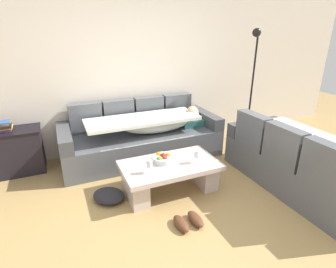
{
  "coord_description": "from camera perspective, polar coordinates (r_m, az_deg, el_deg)",
  "views": [
    {
      "loc": [
        -1.19,
        -2.09,
        1.91
      ],
      "look_at": [
        0.18,
        1.08,
        0.55
      ],
      "focal_mm": 28.2,
      "sensor_mm": 36.0,
      "label": 1
    }
  ],
  "objects": [
    {
      "name": "book_stack_on_cabinet",
      "position": [
        4.18,
        -31.77,
        1.42
      ],
      "size": [
        0.17,
        0.23,
        0.13
      ],
      "color": "#72337F",
      "rests_on": "side_cabinet"
    },
    {
      "name": "crumpled_garment",
      "position": [
        3.33,
        -12.65,
        -12.87
      ],
      "size": [
        0.5,
        0.51,
        0.12
      ],
      "primitive_type": "ellipsoid",
      "rotation": [
        0.0,
        0.0,
        2.27
      ],
      "color": "#232328",
      "rests_on": "ground_plane"
    },
    {
      "name": "coffee_table",
      "position": [
        3.34,
        0.42,
        -8.49
      ],
      "size": [
        1.2,
        0.68,
        0.38
      ],
      "color": "beige",
      "rests_on": "ground_plane"
    },
    {
      "name": "wine_glass_near_right",
      "position": [
        3.25,
        6.18,
        -4.4
      ],
      "size": [
        0.07,
        0.07,
        0.17
      ],
      "color": "silver",
      "rests_on": "coffee_table"
    },
    {
      "name": "couch_along_wall",
      "position": [
        4.21,
        -5.19,
        -0.66
      ],
      "size": [
        2.44,
        0.92,
        0.88
      ],
      "color": "#52555C",
      "rests_on": "ground_plane"
    },
    {
      "name": "couch_near_window",
      "position": [
        3.76,
        27.11,
        -5.81
      ],
      "size": [
        0.92,
        2.02,
        0.88
      ],
      "rotation": [
        0.0,
        0.0,
        1.57
      ],
      "color": "#52555C",
      "rests_on": "ground_plane"
    },
    {
      "name": "pair_of_shoes",
      "position": [
        2.92,
        4.41,
        -18.29
      ],
      "size": [
        0.29,
        0.28,
        0.09
      ],
      "color": "#59331E",
      "rests_on": "ground_plane"
    },
    {
      "name": "floor_lamp",
      "position": [
        4.89,
        17.72,
        11.14
      ],
      "size": [
        0.33,
        0.31,
        1.95
      ],
      "color": "black",
      "rests_on": "ground_plane"
    },
    {
      "name": "fruit_bowl",
      "position": [
        3.3,
        -1.05,
        -5.25
      ],
      "size": [
        0.28,
        0.28,
        0.1
      ],
      "color": "silver",
      "rests_on": "coffee_table"
    },
    {
      "name": "ground_plane",
      "position": [
        3.07,
        5.11,
        -17.03
      ],
      "size": [
        14.0,
        14.0,
        0.0
      ],
      "primitive_type": "plane",
      "color": "#A98650"
    },
    {
      "name": "side_cabinet",
      "position": [
        4.3,
        -30.03,
        -3.29
      ],
      "size": [
        0.72,
        0.44,
        0.64
      ],
      "color": "black",
      "rests_on": "ground_plane"
    },
    {
      "name": "back_wall",
      "position": [
        4.44,
        -7.93,
        14.03
      ],
      "size": [
        9.0,
        0.1,
        2.7
      ],
      "primitive_type": "cube",
      "color": "beige",
      "rests_on": "ground_plane"
    },
    {
      "name": "wine_glass_near_left",
      "position": [
        3.02,
        -4.04,
        -6.49
      ],
      "size": [
        0.07,
        0.07,
        0.17
      ],
      "color": "silver",
      "rests_on": "coffee_table"
    }
  ]
}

